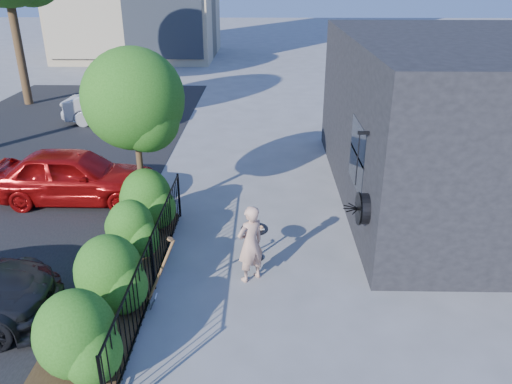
{
  "coord_description": "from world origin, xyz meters",
  "views": [
    {
      "loc": [
        0.52,
        -7.7,
        5.39
      ],
      "look_at": [
        0.35,
        1.76,
        1.2
      ],
      "focal_mm": 35.0,
      "sensor_mm": 36.0,
      "label": 1
    }
  ],
  "objects_px": {
    "patio_tree": "(136,106)",
    "car_red": "(74,176)",
    "car_silver": "(118,106)",
    "cafe_table": "(255,238)",
    "shovel": "(160,277)",
    "woman": "(250,244)"
  },
  "relations": [
    {
      "from": "shovel",
      "to": "car_red",
      "type": "bearing_deg",
      "value": 124.48
    },
    {
      "from": "patio_tree",
      "to": "woman",
      "type": "bearing_deg",
      "value": -43.78
    },
    {
      "from": "cafe_table",
      "to": "woman",
      "type": "bearing_deg",
      "value": -94.61
    },
    {
      "from": "woman",
      "to": "car_red",
      "type": "distance_m",
      "value": 5.74
    },
    {
      "from": "cafe_table",
      "to": "shovel",
      "type": "height_order",
      "value": "shovel"
    },
    {
      "from": "car_red",
      "to": "patio_tree",
      "type": "bearing_deg",
      "value": -118.05
    },
    {
      "from": "patio_tree",
      "to": "cafe_table",
      "type": "xyz_separation_m",
      "value": [
        2.56,
        -1.65,
        -2.29
      ]
    },
    {
      "from": "cafe_table",
      "to": "car_silver",
      "type": "xyz_separation_m",
      "value": [
        -5.47,
        9.95,
        0.18
      ]
    },
    {
      "from": "car_silver",
      "to": "shovel",
      "type": "bearing_deg",
      "value": -160.96
    },
    {
      "from": "cafe_table",
      "to": "shovel",
      "type": "distance_m",
      "value": 2.3
    },
    {
      "from": "shovel",
      "to": "patio_tree",
      "type": "bearing_deg",
      "value": 106.51
    },
    {
      "from": "cafe_table",
      "to": "car_red",
      "type": "distance_m",
      "value": 5.37
    },
    {
      "from": "patio_tree",
      "to": "cafe_table",
      "type": "relative_size",
      "value": 5.35
    },
    {
      "from": "patio_tree",
      "to": "car_red",
      "type": "height_order",
      "value": "patio_tree"
    },
    {
      "from": "woman",
      "to": "car_red",
      "type": "relative_size",
      "value": 0.38
    },
    {
      "from": "cafe_table",
      "to": "woman",
      "type": "height_order",
      "value": "woman"
    },
    {
      "from": "patio_tree",
      "to": "car_red",
      "type": "distance_m",
      "value": 3.11
    },
    {
      "from": "cafe_table",
      "to": "car_red",
      "type": "xyz_separation_m",
      "value": [
        -4.61,
        2.75,
        0.21
      ]
    },
    {
      "from": "patio_tree",
      "to": "car_silver",
      "type": "relative_size",
      "value": 0.99
    },
    {
      "from": "patio_tree",
      "to": "car_red",
      "type": "bearing_deg",
      "value": 151.72
    },
    {
      "from": "shovel",
      "to": "woman",
      "type": "bearing_deg",
      "value": 30.72
    },
    {
      "from": "car_red",
      "to": "car_silver",
      "type": "height_order",
      "value": "car_red"
    }
  ]
}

